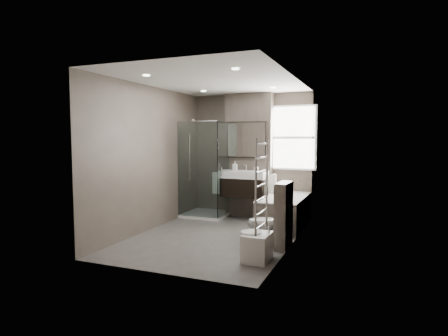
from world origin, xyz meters
The scene contains 15 objects.
room centered at (0.00, 0.00, 1.30)m, with size 2.70×3.90×2.70m.
vanity_pier centered at (0.00, 1.77, 1.30)m, with size 1.00×0.25×2.60m, color #50473F.
vanity centered at (0.00, 1.43, 0.74)m, with size 0.95×0.47×0.66m.
mirror_cabinet centered at (0.00, 1.61, 1.63)m, with size 0.86×0.08×0.76m.
towel_left centered at (-0.56, 1.40, 0.72)m, with size 0.24×0.06×0.44m, color white.
towel_right centered at (0.56, 1.40, 0.72)m, with size 0.24×0.06×0.44m, color white.
shower_enclosure centered at (-0.75, 1.35, 0.49)m, with size 0.90×0.90×2.00m.
bathtub centered at (0.92, 1.10, 0.32)m, with size 0.75×1.60×0.57m.
window centered at (0.90, 1.88, 1.68)m, with size 0.98×0.06×1.33m.
toilet centered at (0.97, -0.20, 0.34)m, with size 0.38×0.66×0.68m, color white.
cistern_box centered at (1.21, -0.25, 0.50)m, with size 0.19×0.55×1.00m.
bidet centered at (1.01, -0.99, 0.20)m, with size 0.40×0.47×0.49m.
towel_radiator centered at (1.25, -1.60, 1.12)m, with size 0.03×0.49×1.10m.
soap_bottle_a centered at (-0.21, 1.48, 1.09)m, with size 0.08×0.08×0.18m, color white.
soap_bottle_b centered at (0.23, 1.53, 1.06)m, with size 0.10×0.10×0.13m, color white.
Camera 1 is at (2.45, -5.78, 1.67)m, focal length 30.00 mm.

